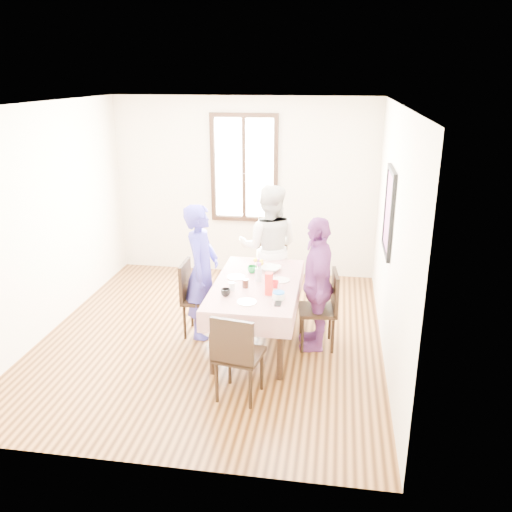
% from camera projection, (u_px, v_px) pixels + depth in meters
% --- Properties ---
extents(ground, '(4.50, 4.50, 0.00)m').
position_uv_depth(ground, '(213.00, 336.00, 6.39)').
color(ground, '#311907').
rests_on(ground, ground).
extents(back_wall, '(4.00, 0.00, 4.00)m').
position_uv_depth(back_wall, '(245.00, 188.00, 8.04)').
color(back_wall, beige).
rests_on(back_wall, ground).
extents(right_wall, '(0.00, 4.50, 4.50)m').
position_uv_depth(right_wall, '(392.00, 237.00, 5.65)').
color(right_wall, beige).
rests_on(right_wall, ground).
extents(window_frame, '(1.02, 0.06, 1.62)m').
position_uv_depth(window_frame, '(244.00, 168.00, 7.93)').
color(window_frame, black).
rests_on(window_frame, back_wall).
extents(window_pane, '(0.90, 0.02, 1.50)m').
position_uv_depth(window_pane, '(244.00, 168.00, 7.94)').
color(window_pane, white).
rests_on(window_pane, back_wall).
extents(art_poster, '(0.04, 0.76, 0.96)m').
position_uv_depth(art_poster, '(389.00, 211.00, 5.87)').
color(art_poster, red).
rests_on(art_poster, right_wall).
extents(dining_table, '(0.83, 1.57, 0.75)m').
position_uv_depth(dining_table, '(257.00, 314.00, 6.10)').
color(dining_table, black).
rests_on(dining_table, ground).
extents(tablecloth, '(0.95, 1.69, 0.01)m').
position_uv_depth(tablecloth, '(257.00, 283.00, 5.97)').
color(tablecloth, '#5E070B').
rests_on(tablecloth, dining_table).
extents(chair_left, '(0.43, 0.43, 0.91)m').
position_uv_depth(chair_left, '(201.00, 299.00, 6.31)').
color(chair_left, black).
rests_on(chair_left, ground).
extents(chair_right, '(0.47, 0.47, 0.91)m').
position_uv_depth(chair_right, '(317.00, 310.00, 6.02)').
color(chair_right, black).
rests_on(chair_right, ground).
extents(chair_far, '(0.45, 0.45, 0.91)m').
position_uv_depth(chair_far, '(269.00, 274.00, 7.08)').
color(chair_far, black).
rests_on(chair_far, ground).
extents(chair_near, '(0.49, 0.49, 0.91)m').
position_uv_depth(chair_near, '(239.00, 354.00, 5.06)').
color(chair_near, black).
rests_on(chair_near, ground).
extents(person_left, '(0.40, 0.60, 1.61)m').
position_uv_depth(person_left, '(202.00, 271.00, 6.19)').
color(person_left, '#37319D').
rests_on(person_left, ground).
extents(person_far, '(0.83, 0.66, 1.68)m').
position_uv_depth(person_far, '(269.00, 247.00, 6.94)').
color(person_far, silver).
rests_on(person_far, ground).
extents(person_right, '(0.46, 0.94, 1.55)m').
position_uv_depth(person_right, '(317.00, 284.00, 5.92)').
color(person_right, '#703175').
rests_on(person_right, ground).
extents(mug_black, '(0.10, 0.10, 0.08)m').
position_uv_depth(mug_black, '(226.00, 292.00, 5.61)').
color(mug_black, black).
rests_on(mug_black, tablecloth).
extents(mug_flag, '(0.11, 0.11, 0.08)m').
position_uv_depth(mug_flag, '(275.00, 284.00, 5.82)').
color(mug_flag, red).
rests_on(mug_flag, tablecloth).
extents(mug_green, '(0.15, 0.15, 0.09)m').
position_uv_depth(mug_green, '(252.00, 269.00, 6.26)').
color(mug_green, '#0C7226').
rests_on(mug_green, tablecloth).
extents(serving_bowl, '(0.29, 0.29, 0.06)m').
position_uv_depth(serving_bowl, '(271.00, 269.00, 6.31)').
color(serving_bowl, white).
rests_on(serving_bowl, tablecloth).
extents(juice_carton, '(0.08, 0.08, 0.24)m').
position_uv_depth(juice_carton, '(269.00, 284.00, 5.62)').
color(juice_carton, red).
rests_on(juice_carton, tablecloth).
extents(butter_tub, '(0.13, 0.13, 0.07)m').
position_uv_depth(butter_tub, '(279.00, 296.00, 5.54)').
color(butter_tub, white).
rests_on(butter_tub, tablecloth).
extents(jam_jar, '(0.07, 0.07, 0.10)m').
position_uv_depth(jam_jar, '(245.00, 283.00, 5.83)').
color(jam_jar, black).
rests_on(jam_jar, tablecloth).
extents(drinking_glass, '(0.06, 0.06, 0.09)m').
position_uv_depth(drinking_glass, '(232.00, 286.00, 5.75)').
color(drinking_glass, silver).
rests_on(drinking_glass, tablecloth).
extents(smartphone, '(0.07, 0.14, 0.01)m').
position_uv_depth(smartphone, '(278.00, 304.00, 5.42)').
color(smartphone, black).
rests_on(smartphone, tablecloth).
extents(flower_vase, '(0.08, 0.08, 0.15)m').
position_uv_depth(flower_vase, '(258.00, 275.00, 6.00)').
color(flower_vase, silver).
rests_on(flower_vase, tablecloth).
extents(plate_left, '(0.20, 0.20, 0.01)m').
position_uv_depth(plate_left, '(236.00, 277.00, 6.12)').
color(plate_left, white).
rests_on(plate_left, tablecloth).
extents(plate_right, '(0.20, 0.20, 0.01)m').
position_uv_depth(plate_right, '(281.00, 280.00, 6.03)').
color(plate_right, white).
rests_on(plate_right, tablecloth).
extents(plate_near, '(0.20, 0.20, 0.01)m').
position_uv_depth(plate_near, '(247.00, 302.00, 5.45)').
color(plate_near, white).
rests_on(plate_near, tablecloth).
extents(butter_lid, '(0.12, 0.12, 0.01)m').
position_uv_depth(butter_lid, '(279.00, 292.00, 5.52)').
color(butter_lid, blue).
rests_on(butter_lid, butter_tub).
extents(flower_bunch, '(0.09, 0.09, 0.10)m').
position_uv_depth(flower_bunch, '(258.00, 264.00, 5.96)').
color(flower_bunch, yellow).
rests_on(flower_bunch, flower_vase).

